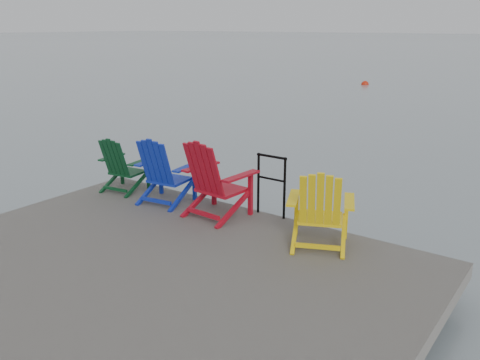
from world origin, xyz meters
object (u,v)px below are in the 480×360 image
Objects in this scene: handrail at (271,180)px; chair_blue at (164,170)px; chair_green at (122,164)px; buoy_b at (365,85)px; chair_yellow at (320,208)px; chair_red at (215,178)px.

handrail is 1.70m from chair_blue.
handrail is at bearing 3.34° from chair_green.
chair_yellow is at bearing -69.25° from buoy_b.
chair_green is 21.95m from buoy_b.
buoy_b is (-8.17, 21.58, -1.01)m from chair_yellow.
chair_yellow is (1.07, -0.58, -0.03)m from handrail.
chair_red is at bearing -73.25° from buoy_b.
handrail is 2.63m from chair_green.
chair_blue is at bearing -163.10° from handrail.
chair_red reaches higher than handrail.
handrail is 22.19m from buoy_b.
chair_green reaches higher than handrail.
chair_red is 1.12× the size of chair_yellow.
buoy_b is (-5.48, 21.49, -1.02)m from chair_blue.
chair_green is at bearing -78.13° from buoy_b.
chair_red is 1.71m from chair_yellow.
chair_red is at bearing -141.82° from handrail.
chair_red is at bearing -7.57° from chair_blue.
chair_red is at bearing -7.78° from chair_green.
buoy_b is at bearing 110.64° from chair_red.
chair_red is (0.99, -0.00, 0.05)m from chair_blue.
handrail reaches higher than buoy_b.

